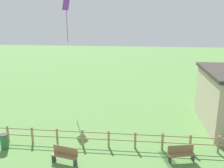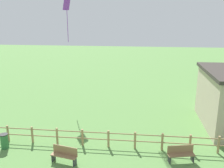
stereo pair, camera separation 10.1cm
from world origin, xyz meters
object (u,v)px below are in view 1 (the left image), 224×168
(trash_bin, at_px, (4,141))
(kite_purple_streamer, at_px, (66,11))
(park_bench_by_building, at_px, (181,153))
(park_bench_near_fence, at_px, (65,154))

(trash_bin, height_order, kite_purple_streamer, kite_purple_streamer)
(park_bench_by_building, xyz_separation_m, kite_purple_streamer, (-9.18, 9.99, 7.89))
(park_bench_near_fence, distance_m, park_bench_by_building, 6.60)
(park_bench_by_building, relative_size, trash_bin, 1.64)
(park_bench_near_fence, distance_m, trash_bin, 4.33)
(park_bench_near_fence, height_order, park_bench_by_building, same)
(park_bench_by_building, bearing_deg, park_bench_near_fence, -172.70)
(trash_bin, bearing_deg, park_bench_by_building, -1.38)
(park_bench_by_building, bearing_deg, kite_purple_streamer, 132.57)
(park_bench_near_fence, xyz_separation_m, trash_bin, (-4.18, 1.10, -0.02))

